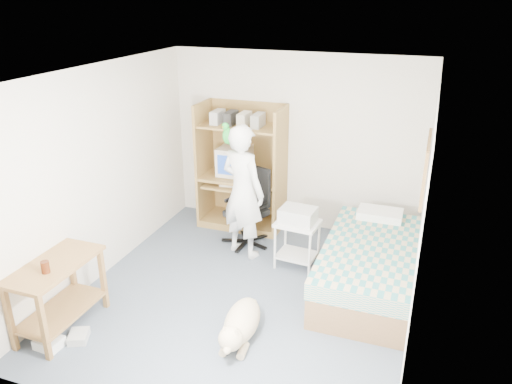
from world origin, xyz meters
TOP-DOWN VIEW (x-y plane):
  - floor at (0.00, 0.00)m, footprint 4.00×4.00m
  - wall_back at (0.00, 2.00)m, footprint 3.60×0.02m
  - wall_right at (1.80, 0.00)m, footprint 0.02×4.00m
  - wall_left at (-1.80, 0.00)m, footprint 0.02×4.00m
  - ceiling at (0.00, 0.00)m, footprint 3.60×4.00m
  - computer_hutch at (-0.70, 1.74)m, footprint 1.20×0.63m
  - bed at (1.30, 0.62)m, footprint 1.02×2.02m
  - side_desk at (-1.55, -1.20)m, footprint 0.50×1.00m
  - corkboard at (1.77, 0.90)m, footprint 0.04×0.94m
  - office_chair at (-0.40, 1.21)m, footprint 0.60×0.61m
  - person at (-0.37, 0.91)m, footprint 0.74×0.62m
  - parrot at (-0.57, 0.92)m, footprint 0.13×0.22m
  - dog at (0.24, -0.74)m, footprint 0.40×1.04m
  - printer_cart at (0.38, 0.82)m, footprint 0.55×0.45m
  - printer at (0.38, 0.82)m, footprint 0.45×0.36m
  - crt_monitor at (-0.82, 1.75)m, footprint 0.44×0.46m
  - keyboard at (-0.74, 1.58)m, footprint 0.47×0.22m
  - pencil_cup at (-0.32, 1.65)m, footprint 0.08×0.08m
  - drink_glass at (-1.50, -1.36)m, footprint 0.08×0.08m
  - floor_box_a at (-1.47, -1.51)m, footprint 0.26×0.21m
  - floor_box_b at (-1.27, -1.32)m, footprint 0.26×0.27m

SIDE VIEW (x-z plane):
  - floor at x=0.00m, z-range 0.00..0.00m
  - floor_box_b at x=-1.27m, z-range 0.00..0.08m
  - floor_box_a at x=-1.47m, z-range 0.00..0.10m
  - dog at x=0.24m, z-range -0.02..0.36m
  - bed at x=1.30m, z-range -0.04..0.62m
  - office_chair at x=-0.40m, z-range -0.15..0.90m
  - printer_cart at x=0.38m, z-range 0.10..0.71m
  - side_desk at x=-1.55m, z-range 0.12..0.87m
  - keyboard at x=-0.74m, z-range 0.66..0.69m
  - printer at x=0.38m, z-range 0.61..0.79m
  - drink_glass at x=-1.50m, z-range 0.75..0.87m
  - pencil_cup at x=-0.32m, z-range 0.76..0.88m
  - computer_hutch at x=-0.70m, z-range -0.08..1.72m
  - person at x=-0.37m, z-range 0.00..1.75m
  - crt_monitor at x=-0.82m, z-range 0.77..1.18m
  - wall_back at x=0.00m, z-range 0.00..2.50m
  - wall_right at x=1.80m, z-range 0.00..2.50m
  - wall_left at x=-1.80m, z-range 0.00..2.50m
  - corkboard at x=1.77m, z-range 1.12..1.78m
  - parrot at x=-0.57m, z-range 1.42..1.78m
  - ceiling at x=0.00m, z-range 2.49..2.51m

